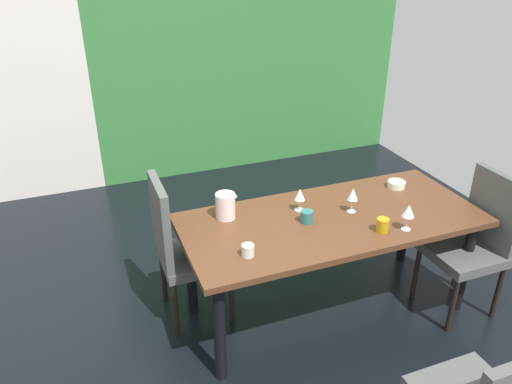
{
  "coord_description": "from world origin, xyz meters",
  "views": [
    {
      "loc": [
        -0.79,
        -2.46,
        2.34
      ],
      "look_at": [
        0.27,
        0.29,
        0.85
      ],
      "focal_mm": 35.0,
      "sensor_mm": 36.0,
      "label": 1
    }
  ],
  "objects": [
    {
      "name": "garden_window_panel",
      "position": [
        1.14,
        2.61,
        1.33
      ],
      "size": [
        3.42,
        0.1,
        2.67
      ],
      "primitive_type": "cube",
      "color": "#357939",
      "rests_on": "ground_plane"
    },
    {
      "name": "wine_glass_south",
      "position": [
        0.51,
        0.13,
        0.86
      ],
      "size": [
        0.07,
        0.07,
        0.16
      ],
      "color": "silver",
      "rests_on": "dining_table"
    },
    {
      "name": "pitcher_near_window",
      "position": [
        0.03,
        0.21,
        0.83
      ],
      "size": [
        0.14,
        0.13,
        0.17
      ],
      "color": "silver",
      "rests_on": "dining_table"
    },
    {
      "name": "ground_plane",
      "position": [
        0.0,
        0.0,
        -0.01
      ],
      "size": [
        5.69,
        5.32,
        0.02
      ],
      "primitive_type": "cube",
      "color": "black"
    },
    {
      "name": "serving_bowl_north",
      "position": [
        1.32,
        0.19,
        0.77
      ],
      "size": [
        0.13,
        0.13,
        0.05
      ],
      "primitive_type": "cylinder",
      "color": "#E5EAC4",
      "rests_on": "dining_table"
    },
    {
      "name": "cup_rear",
      "position": [
        0.01,
        -0.25,
        0.78
      ],
      "size": [
        0.07,
        0.07,
        0.07
      ],
      "primitive_type": "cylinder",
      "color": "silver",
      "rests_on": "dining_table"
    },
    {
      "name": "chair_right_near",
      "position": [
        1.6,
        -0.34,
        0.55
      ],
      "size": [
        0.44,
        0.44,
        1.01
      ],
      "rotation": [
        0.0,
        0.0,
        1.57
      ],
      "color": "#4D514E",
      "rests_on": "ground_plane"
    },
    {
      "name": "wine_glass_corner",
      "position": [
        0.83,
        -0.01,
        0.87
      ],
      "size": [
        0.07,
        0.07,
        0.17
      ],
      "color": "silver",
      "rests_on": "dining_table"
    },
    {
      "name": "cup_east",
      "position": [
        0.87,
        -0.3,
        0.79
      ],
      "size": [
        0.08,
        0.08,
        0.09
      ],
      "primitive_type": "cylinder",
      "color": "#BA8915",
      "rests_on": "dining_table"
    },
    {
      "name": "chair_left_far",
      "position": [
        -0.26,
        0.27,
        0.56
      ],
      "size": [
        0.45,
        0.44,
        1.04
      ],
      "rotation": [
        0.0,
        0.0,
        -1.57
      ],
      "color": "#4D514E",
      "rests_on": "ground_plane"
    },
    {
      "name": "cup_left",
      "position": [
        0.49,
        -0.03,
        0.78
      ],
      "size": [
        0.08,
        0.08,
        0.08
      ],
      "primitive_type": "cylinder",
      "color": "#2B6B6A",
      "rests_on": "dining_table"
    },
    {
      "name": "wine_glass_right",
      "position": [
        1.02,
        -0.33,
        0.87
      ],
      "size": [
        0.08,
        0.08,
        0.17
      ],
      "color": "silver",
      "rests_on": "dining_table"
    },
    {
      "name": "dining_table",
      "position": [
        0.67,
        -0.03,
        0.66
      ],
      "size": [
        1.95,
        0.86,
        0.74
      ],
      "color": "#56331F",
      "rests_on": "ground_plane"
    }
  ]
}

